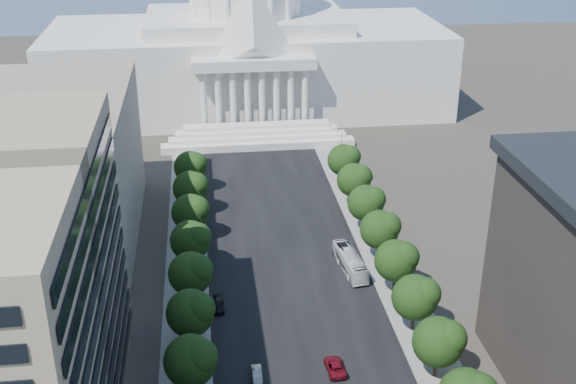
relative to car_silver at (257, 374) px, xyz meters
name	(u,v)px	position (x,y,z in m)	size (l,w,h in m)	color
road_asphalt	(283,248)	(8.42, 39.27, -0.68)	(30.00, 260.00, 0.01)	black
sidewalk_left	(187,254)	(-10.58, 39.27, -0.68)	(8.00, 260.00, 0.02)	gray
sidewalk_right	(376,243)	(27.42, 39.27, -0.68)	(8.00, 260.00, 0.02)	gray
capitol	(247,43)	(8.42, 134.16, 19.33)	(120.00, 56.00, 73.00)	white
office_block_left_far	(34,171)	(-39.58, 49.27, 14.32)	(38.00, 52.00, 30.00)	gray
tree_l_d	(192,360)	(-9.24, -2.92, 5.77)	(7.79, 7.60, 9.97)	#33261C
tree_l_e	(192,312)	(-9.24, 9.08, 5.77)	(7.79, 7.60, 9.97)	#33261C
tree_l_f	(192,273)	(-9.24, 21.08, 5.77)	(7.79, 7.60, 9.97)	#33261C
tree_l_g	(192,239)	(-9.24, 33.08, 5.77)	(7.79, 7.60, 9.97)	#33261C
tree_l_h	(192,211)	(-9.24, 45.08, 5.77)	(7.79, 7.60, 9.97)	#33261C
tree_l_i	(192,187)	(-9.24, 57.08, 5.77)	(7.79, 7.60, 9.97)	#33261C
tree_l_j	(192,166)	(-9.24, 69.08, 5.77)	(7.79, 7.60, 9.97)	#33261C
tree_r_d	(441,341)	(26.76, -2.92, 5.77)	(7.79, 7.60, 9.97)	#33261C
tree_r_e	(417,296)	(26.76, 9.08, 5.77)	(7.79, 7.60, 9.97)	#33261C
tree_r_f	(398,260)	(26.76, 21.08, 5.77)	(7.79, 7.60, 9.97)	#33261C
tree_r_g	(382,229)	(26.76, 33.08, 5.77)	(7.79, 7.60, 9.97)	#33261C
tree_r_h	(368,202)	(26.76, 45.08, 5.77)	(7.79, 7.60, 9.97)	#33261C
tree_r_i	(356,179)	(26.76, 57.08, 5.77)	(7.79, 7.60, 9.97)	#33261C
tree_r_j	(345,159)	(26.76, 69.08, 5.77)	(7.79, 7.60, 9.97)	#33261C
streetlight_c	(426,298)	(28.33, 9.27, 5.14)	(2.61, 0.44, 9.00)	gray
streetlight_d	(388,228)	(28.33, 34.27, 5.14)	(2.61, 0.44, 9.00)	gray
streetlight_e	(360,178)	(28.33, 59.27, 5.14)	(2.61, 0.44, 9.00)	gray
streetlight_f	(339,139)	(28.33, 84.27, 5.14)	(2.61, 0.44, 9.00)	gray
car_silver	(257,374)	(0.00, 0.00, 0.00)	(1.44, 4.14, 1.36)	#999DA1
car_red	(335,367)	(11.84, 0.23, 0.11)	(2.61, 5.66, 1.57)	maroon
car_dark_b	(218,305)	(-5.08, 19.20, 0.04)	(2.02, 4.96, 1.44)	black
city_bus	(350,262)	(20.01, 29.19, 1.16)	(3.09, 13.21, 3.68)	silver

